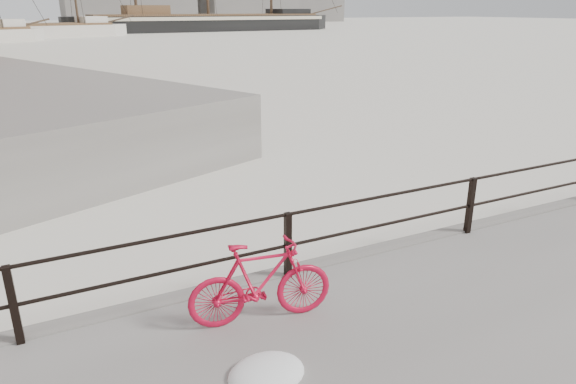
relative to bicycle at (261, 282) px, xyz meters
name	(u,v)px	position (x,y,z in m)	size (l,w,h in m)	color
ground	(458,247)	(4.29, 0.99, -0.89)	(400.00, 400.00, 0.00)	white
guardrail	(470,206)	(4.29, 0.84, -0.04)	(28.00, 0.10, 1.00)	black
bicycle	(261,282)	(0.00, 0.00, 0.00)	(1.79, 0.27, 1.08)	red
barque_black	(209,31)	(29.79, 91.74, -0.89)	(58.11, 19.02, 33.01)	black
schooner_mid	(31,38)	(-0.77, 80.28, -0.89)	(30.53, 12.92, 21.81)	beige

